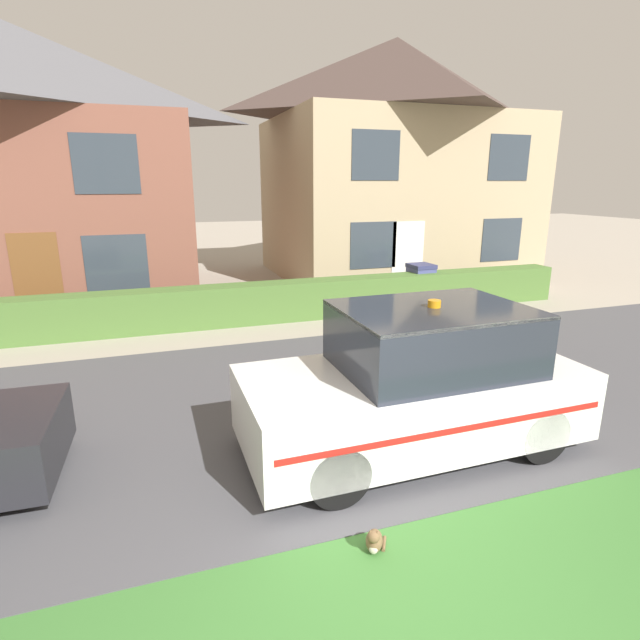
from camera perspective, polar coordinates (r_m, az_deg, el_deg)
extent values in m
plane|color=#A89E8E|center=(4.47, 9.04, -29.98)|extent=(80.00, 80.00, 0.00)
cube|color=#4C4C51|center=(7.51, -4.94, -9.55)|extent=(28.00, 6.00, 0.01)
cube|color=#4C7233|center=(11.85, -4.31, 2.17)|extent=(15.15, 0.65, 0.91)
cylinder|color=black|center=(6.55, -3.08, -10.17)|extent=(0.66, 0.21, 0.66)
cylinder|color=black|center=(5.22, 2.07, -17.36)|extent=(0.66, 0.21, 0.66)
cylinder|color=black|center=(7.59, 15.80, -7.07)|extent=(0.66, 0.21, 0.66)
cylinder|color=black|center=(6.48, 23.99, -11.89)|extent=(0.66, 0.21, 0.66)
cube|color=white|center=(6.22, 10.46, -9.15)|extent=(4.11, 1.84, 0.83)
cube|color=#232833|center=(6.06, 12.70, -1.99)|extent=(2.19, 1.64, 0.75)
cube|color=white|center=(5.96, 12.90, 1.26)|extent=(2.19, 1.64, 0.04)
cube|color=red|center=(6.93, 6.81, -5.82)|extent=(3.89, 0.05, 0.07)
cube|color=red|center=(5.52, 15.19, -12.10)|extent=(3.89, 0.05, 0.07)
cylinder|color=orange|center=(5.95, 12.93, 1.83)|extent=(0.15, 0.15, 0.08)
ellipsoid|color=brown|center=(4.87, 6.22, -23.80)|extent=(0.24, 0.27, 0.19)
ellipsoid|color=beige|center=(4.82, 6.12, -24.55)|extent=(0.10, 0.09, 0.10)
sphere|color=brown|center=(4.73, 6.16, -23.41)|extent=(0.11, 0.11, 0.11)
cone|color=brown|center=(4.70, 5.77, -22.93)|extent=(0.04, 0.04, 0.05)
cone|color=brown|center=(4.70, 6.57, -22.99)|extent=(0.04, 0.04, 0.05)
cylinder|color=brown|center=(4.98, 7.32, -24.02)|extent=(0.12, 0.17, 0.03)
cylinder|color=black|center=(7.16, -32.67, -10.84)|extent=(0.57, 0.22, 0.56)
cube|color=brown|center=(15.96, -30.41, 10.65)|extent=(8.32, 6.09, 4.82)
pyramid|color=#56565B|center=(16.18, -32.25, 23.16)|extent=(8.74, 6.40, 2.26)
cube|color=brown|center=(13.00, -29.55, 4.05)|extent=(1.00, 0.02, 2.10)
cube|color=#333D47|center=(12.74, -22.23, 6.09)|extent=(1.40, 0.02, 1.30)
cube|color=#333D47|center=(12.61, -23.29, 16.06)|extent=(1.40, 0.02, 1.30)
cube|color=tan|center=(18.02, 8.19, 13.54)|extent=(7.84, 6.52, 5.23)
pyramid|color=#473833|center=(18.31, 8.69, 25.62)|extent=(8.23, 6.85, 2.44)
cube|color=white|center=(14.78, 9.97, 6.97)|extent=(1.00, 0.02, 2.10)
cube|color=#333D47|center=(14.23, 6.12, 8.49)|extent=(1.40, 0.02, 1.30)
cube|color=#333D47|center=(16.50, 20.02, 8.60)|extent=(1.40, 0.02, 1.30)
cube|color=#333D47|center=(14.15, 6.41, 18.20)|extent=(1.40, 0.02, 1.30)
cube|color=#333D47|center=(16.42, 20.82, 16.95)|extent=(1.40, 0.02, 1.30)
cube|color=#474C8C|center=(13.47, 11.37, 3.74)|extent=(0.59, 0.63, 1.01)
cube|color=navy|center=(13.37, 11.50, 6.08)|extent=(0.62, 0.66, 0.10)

